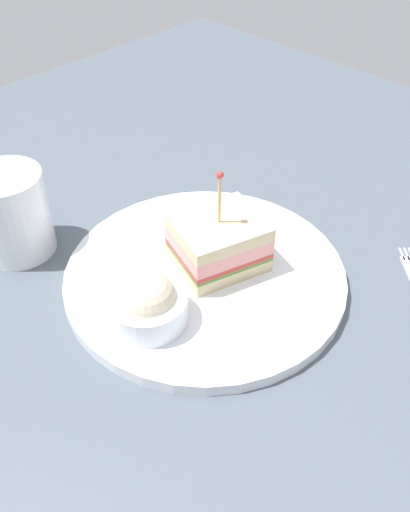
% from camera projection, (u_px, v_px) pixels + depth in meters
% --- Properties ---
extents(ground_plane, '(1.10, 1.10, 0.02)m').
position_uv_depth(ground_plane, '(205.00, 288.00, 0.58)').
color(ground_plane, '#4C5660').
extents(plate, '(0.28, 0.28, 0.01)m').
position_uv_depth(plate, '(205.00, 276.00, 0.57)').
color(plate, white).
rests_on(plate, ground_plane).
extents(sandwich_half_center, '(0.09, 0.10, 0.11)m').
position_uv_depth(sandwich_half_center, '(217.00, 242.00, 0.56)').
color(sandwich_half_center, beige).
rests_on(sandwich_half_center, plate).
extents(coleslaw_bowl, '(0.07, 0.07, 0.05)m').
position_uv_depth(coleslaw_bowl, '(147.00, 303.00, 0.51)').
color(coleslaw_bowl, white).
rests_on(coleslaw_bowl, plate).
extents(drink_glass, '(0.08, 0.08, 0.09)m').
position_uv_depth(drink_glass, '(13.00, 216.00, 0.59)').
color(drink_glass, '#B74C33').
rests_on(drink_glass, ground_plane).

